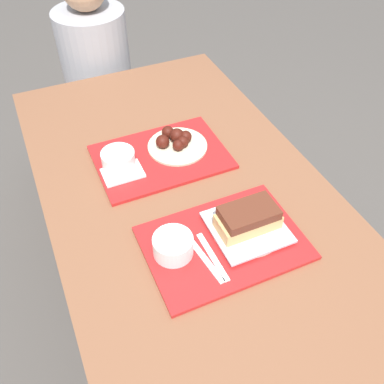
% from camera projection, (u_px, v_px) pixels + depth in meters
% --- Properties ---
extents(ground_plane, '(12.00, 12.00, 0.00)m').
position_uv_depth(ground_plane, '(196.00, 326.00, 1.81)').
color(ground_plane, '#4C4742').
extents(picnic_table, '(0.86, 1.75, 0.73)m').
position_uv_depth(picnic_table, '(198.00, 227.00, 1.35)').
color(picnic_table, brown).
rests_on(picnic_table, ground_plane).
extents(picnic_bench_far, '(0.82, 0.28, 0.43)m').
position_uv_depth(picnic_bench_far, '(112.00, 117.00, 2.26)').
color(picnic_bench_far, brown).
rests_on(picnic_bench_far, ground_plane).
extents(tray_near, '(0.43, 0.31, 0.01)m').
position_uv_depth(tray_near, '(224.00, 243.00, 1.19)').
color(tray_near, red).
rests_on(tray_near, picnic_table).
extents(tray_far, '(0.43, 0.31, 0.01)m').
position_uv_depth(tray_far, '(161.00, 157.00, 1.45)').
color(tray_far, red).
rests_on(tray_far, picnic_table).
extents(bowl_coleslaw_near, '(0.11, 0.11, 0.06)m').
position_uv_depth(bowl_coleslaw_near, '(173.00, 245.00, 1.13)').
color(bowl_coleslaw_near, white).
rests_on(bowl_coleslaw_near, tray_near).
extents(brisket_sandwich_plate, '(0.20, 0.20, 0.09)m').
position_uv_depth(brisket_sandwich_plate, '(248.00, 222.00, 1.19)').
color(brisket_sandwich_plate, beige).
rests_on(brisket_sandwich_plate, tray_near).
extents(plastic_fork_near, '(0.04, 0.17, 0.00)m').
position_uv_depth(plastic_fork_near, '(205.00, 259.00, 1.14)').
color(plastic_fork_near, white).
rests_on(plastic_fork_near, tray_near).
extents(plastic_knife_near, '(0.02, 0.17, 0.00)m').
position_uv_depth(plastic_knife_near, '(213.00, 257.00, 1.14)').
color(plastic_knife_near, white).
rests_on(plastic_knife_near, tray_near).
extents(bowl_coleslaw_far, '(0.11, 0.11, 0.06)m').
position_uv_depth(bowl_coleslaw_far, '(118.00, 159.00, 1.38)').
color(bowl_coleslaw_far, white).
rests_on(bowl_coleslaw_far, tray_far).
extents(wings_plate_far, '(0.21, 0.21, 0.06)m').
position_uv_depth(wings_plate_far, '(176.00, 141.00, 1.46)').
color(wings_plate_far, beige).
rests_on(wings_plate_far, tray_far).
extents(napkin_far, '(0.13, 0.09, 0.01)m').
position_uv_depth(napkin_far, '(123.00, 173.00, 1.37)').
color(napkin_far, white).
rests_on(napkin_far, tray_far).
extents(person_seated_across, '(0.32, 0.32, 0.68)m').
position_uv_depth(person_seated_across, '(95.00, 55.00, 2.00)').
color(person_seated_across, '#9E9EA3').
rests_on(person_seated_across, picnic_bench_far).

